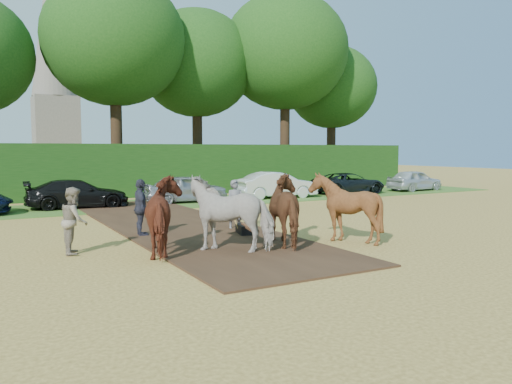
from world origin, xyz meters
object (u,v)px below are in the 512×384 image
(spectator_far, at_px, (141,208))
(church, at_px, (54,57))
(parked_cars, at_px, (134,191))
(spectator_near, at_px, (74,220))
(plough_team, at_px, (261,211))

(spectator_far, relative_size, church, 0.07)
(church, bearing_deg, parked_cars, -92.94)
(church, bearing_deg, spectator_near, -97.23)
(spectator_near, bearing_deg, church, 4.07)
(plough_team, bearing_deg, church, 87.98)
(spectator_far, xyz_separation_m, church, (4.28, 49.63, 12.84))
(parked_cars, relative_size, church, 1.50)
(spectator_near, xyz_separation_m, spectator_far, (2.22, 1.62, 0.03))
(spectator_far, height_order, parked_cars, spectator_far)
(spectator_near, relative_size, spectator_far, 0.97)
(spectator_far, bearing_deg, parked_cars, -6.27)
(spectator_near, relative_size, parked_cars, 0.04)
(parked_cars, bearing_deg, spectator_near, -113.48)
(spectator_far, distance_m, parked_cars, 8.75)
(spectator_near, distance_m, spectator_far, 2.75)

